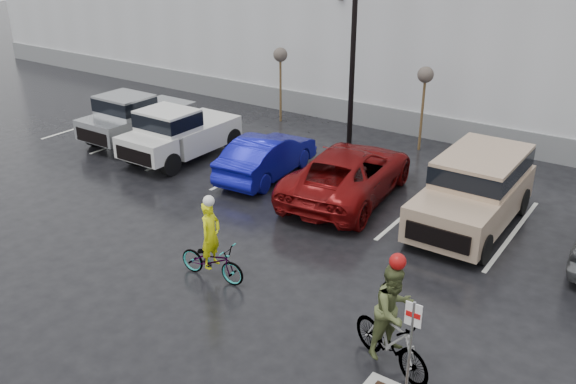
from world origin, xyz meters
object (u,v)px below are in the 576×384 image
Objects in this scene: pickup_silver at (144,114)px; cyclist_olive at (392,328)px; cyclist_hivis at (212,253)px; fire_lane_sign at (411,341)px; pickup_white at (186,130)px; car_blue at (267,156)px; suv_tan at (473,194)px; car_red at (349,173)px; sapling_west at (280,59)px; sapling_mid at (425,79)px.

cyclist_olive is at bearing -26.23° from pickup_silver.
fire_lane_sign is at bearing -107.26° from cyclist_hivis.
pickup_white is 1.17× the size of car_blue.
cyclist_hivis is at bearing -35.13° from pickup_silver.
car_red is at bearing -178.06° from suv_tan.
car_red is (3.13, 0.07, 0.07)m from car_blue.
suv_tan reaches higher than pickup_white.
sapling_west is 1.45× the size of cyclist_hivis.
fire_lane_sign reaches higher than car_blue.
fire_lane_sign is at bearing 119.20° from car_red.
pickup_silver is 2.83m from pickup_white.
fire_lane_sign is 7.72m from suv_tan.
pickup_silver is at bearing 85.01° from cyclist_olive.
pickup_white is at bearing -141.47° from sapling_mid.
sapling_west and sapling_mid have the same top height.
car_red reaches higher than car_blue.
pickup_silver is 2.06× the size of cyclist_olive.
suv_tan reaches higher than pickup_silver.
fire_lane_sign is at bearing -117.55° from cyclist_olive.
pickup_silver is at bearing -122.47° from sapling_west.
pickup_silver is 1.02× the size of suv_tan.
sapling_west reaches higher than suv_tan.
cyclist_olive reaches higher than fire_lane_sign.
sapling_west is at bearing -46.65° from car_red.
car_red is at bearing 175.92° from car_blue.
sapling_west is 1.27× the size of cyclist_olive.
sapling_mid is at bearing 112.49° from fire_lane_sign.
sapling_mid is at bearing 126.01° from suv_tan.
suv_tan reaches higher than car_red.
car_blue is at bearing 139.14° from fire_lane_sign.
cyclist_olive is at bearing -69.02° from sapling_mid.
cyclist_hivis reaches higher than pickup_silver.
sapling_west is 1.45× the size of fire_lane_sign.
suv_tan is 7.55m from cyclist_hivis.
sapling_mid is 1.27× the size of cyclist_olive.
cyclist_olive is (7.82, -6.57, 0.18)m from car_blue.
cyclist_hivis reaches higher than pickup_white.
car_red is at bearing 56.47° from cyclist_olive.
sapling_mid is at bearing 38.53° from pickup_white.
suv_tan is 6.82m from cyclist_olive.
fire_lane_sign is 11.27m from car_blue.
cyclist_hivis is at bearing -42.88° from pickup_white.
fire_lane_sign reaches higher than suv_tan.
pickup_silver is at bearing 50.48° from cyclist_hivis.
sapling_west is 8.59m from car_red.
sapling_west is at bearing 57.53° from pickup_silver.
suv_tan is (3.89, 0.13, 0.22)m from car_red.
car_blue is 6.69m from cyclist_hivis.
car_red is 8.13m from cyclist_olive.
suv_tan reaches higher than car_blue.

